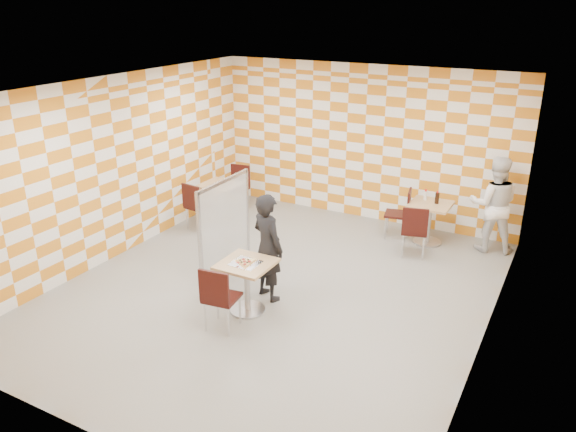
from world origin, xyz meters
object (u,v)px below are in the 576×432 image
Objects in this scene: man_white at (494,204)px; sport_bottle at (425,195)px; chair_empty_near at (195,203)px; second_table at (429,216)px; empty_table at (220,196)px; chair_main_front at (218,295)px; man_dark at (268,247)px; main_table at (247,278)px; chair_second_front at (415,228)px; soda_bottle at (437,198)px; chair_second_side at (402,210)px; partition at (225,226)px; chair_empty_far at (238,184)px.

man_white is 1.16m from sport_bottle.
man_white is (5.03, 1.71, 0.30)m from chair_empty_near.
chair_empty_near is (-4.02, -1.49, 0.04)m from second_table.
chair_main_front reaches higher than empty_table.
empty_table is 5.05m from man_white.
empty_table is 3.26m from man_dark.
chair_empty_near is (-2.43, 2.05, 0.04)m from main_table.
man_dark is (-1.48, -2.33, 0.26)m from chair_second_front.
soda_bottle reaches higher than chair_second_front.
chair_empty_near is at bearing 131.79° from chair_main_front.
soda_bottle is at bearing 5.78° from chair_second_side.
chair_second_front is 3.16m from partition.
chair_main_front is 4.56m from soda_bottle.
man_white is 0.94m from soda_bottle.
sport_bottle is at bearing -11.24° from man_white.
man_white reaches higher than soda_bottle.
chair_second_front is 1.00× the size of chair_empty_far.
soda_bottle is at bearing 64.97° from main_table.
main_table and second_table have the same top height.
chair_empty_far is at bearing -10.88° from man_white.
soda_bottle is (2.63, 2.71, 0.06)m from partition.
sport_bottle is at bearing 68.57° from main_table.
second_table is 0.81× the size of chair_main_front.
chair_second_side reaches higher than main_table.
partition is at bearing -133.68° from second_table.
main_table is at bearing -111.43° from sport_bottle.
empty_table is at bearing 124.38° from chair_main_front.
main_table is 4.14m from chair_empty_far.
empty_table is at bearing 130.56° from main_table.
chair_empty_near is at bearing -159.62° from second_table.
main_table is 0.48× the size of partition.
man_white is (4.96, 0.36, 0.30)m from chair_empty_far.
sport_bottle is at bearing 4.22° from chair_empty_far.
partition is (-2.54, -2.66, 0.28)m from second_table.
empty_table is 2.29m from partition.
chair_second_front is 0.58× the size of man_dark.
chair_main_front is 0.58× the size of man_dark.
chair_second_front is (1.58, 3.42, 0.00)m from chair_main_front.
chair_second_front is 0.93m from sport_bottle.
chair_empty_near is 0.55× the size of man_white.
chair_second_side is 0.58× the size of man_dark.
chair_empty_far is 0.58× the size of man_dark.
man_white is (2.55, 3.28, 0.04)m from man_dark.
chair_main_front is (-0.05, -0.61, 0.04)m from main_table.
chair_second_front is 1.46m from man_white.
chair_main_front is 0.60× the size of partition.
sport_bottle reaches higher than chair_empty_far.
sport_bottle is at bearing 22.86° from chair_empty_near.
chair_second_front is 4.03m from chair_empty_near.
chair_second_side reaches higher than second_table.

